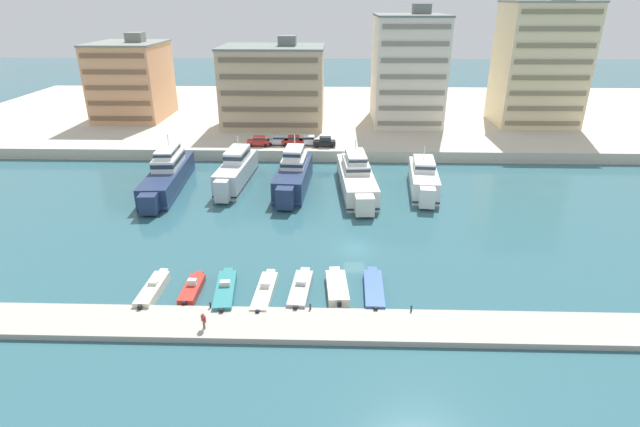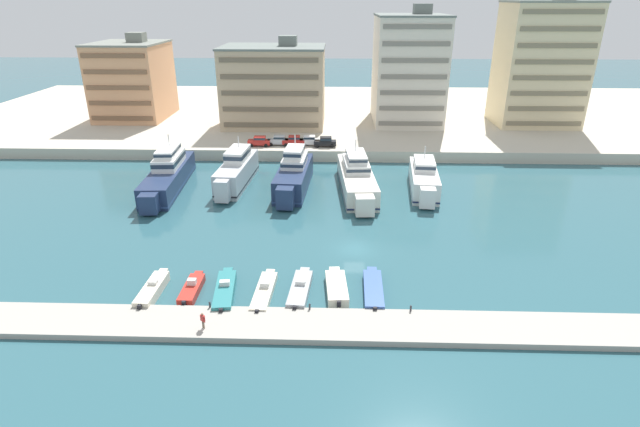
% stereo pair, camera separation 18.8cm
% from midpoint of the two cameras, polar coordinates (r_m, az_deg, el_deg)
% --- Properties ---
extents(ground_plane, '(400.00, 400.00, 0.00)m').
position_cam_midpoint_polar(ground_plane, '(59.36, 3.94, -4.07)').
color(ground_plane, '#2D5B66').
extents(quay_promenade, '(180.00, 70.00, 2.02)m').
position_cam_midpoint_polar(quay_promenade, '(124.32, 2.85, 11.21)').
color(quay_promenade, beige).
rests_on(quay_promenade, ground).
extents(pier_dock, '(120.00, 4.83, 0.57)m').
position_cam_midpoint_polar(pier_dock, '(45.97, 4.63, -12.75)').
color(pier_dock, '#A8A399').
rests_on(pier_dock, ground).
extents(yacht_navy_far_left, '(5.56, 22.25, 7.84)m').
position_cam_midpoint_polar(yacht_navy_far_left, '(80.93, -17.09, 4.29)').
color(yacht_navy_far_left, navy).
rests_on(yacht_navy_far_left, ground).
extents(yacht_silver_left, '(4.73, 17.52, 7.28)m').
position_cam_midpoint_polar(yacht_silver_left, '(79.96, -9.62, 4.81)').
color(yacht_silver_left, silver).
rests_on(yacht_silver_left, ground).
extents(yacht_navy_mid_left, '(5.30, 18.29, 8.02)m').
position_cam_midpoint_polar(yacht_navy_mid_left, '(77.08, -3.14, 4.43)').
color(yacht_navy_mid_left, navy).
rests_on(yacht_navy_mid_left, ground).
extents(yacht_ivory_center_left, '(5.97, 21.41, 7.31)m').
position_cam_midpoint_polar(yacht_ivory_center_left, '(76.72, 4.11, 4.11)').
color(yacht_ivory_center_left, silver).
rests_on(yacht_ivory_center_left, ground).
extents(yacht_white_center, '(5.09, 16.36, 6.40)m').
position_cam_midpoint_polar(yacht_white_center, '(78.08, 11.68, 3.92)').
color(yacht_white_center, white).
rests_on(yacht_white_center, ground).
extents(motorboat_cream_far_left, '(1.69, 7.11, 1.39)m').
position_cam_midpoint_polar(motorboat_cream_far_left, '(53.12, -18.65, -8.28)').
color(motorboat_cream_far_left, beige).
rests_on(motorboat_cream_far_left, ground).
extents(motorboat_red_left, '(1.58, 6.07, 1.42)m').
position_cam_midpoint_polar(motorboat_red_left, '(52.36, -14.48, -8.34)').
color(motorboat_red_left, red).
rests_on(motorboat_red_left, ground).
extents(motorboat_teal_mid_left, '(2.57, 7.99, 1.41)m').
position_cam_midpoint_polar(motorboat_teal_mid_left, '(51.26, -10.87, -8.67)').
color(motorboat_teal_mid_left, teal).
rests_on(motorboat_teal_mid_left, ground).
extents(motorboat_cream_center_left, '(1.95, 8.02, 1.26)m').
position_cam_midpoint_polar(motorboat_cream_center_left, '(50.71, -6.44, -8.87)').
color(motorboat_cream_center_left, beige).
rests_on(motorboat_cream_center_left, ground).
extents(motorboat_grey_center, '(2.29, 7.68, 1.29)m').
position_cam_midpoint_polar(motorboat_grey_center, '(50.68, -2.33, -8.65)').
color(motorboat_grey_center, '#9EA3A8').
rests_on(motorboat_grey_center, ground).
extents(motorboat_cream_center_right, '(2.43, 6.90, 0.96)m').
position_cam_midpoint_polar(motorboat_cream_center_right, '(50.96, 1.84, -8.42)').
color(motorboat_cream_center_right, beige).
rests_on(motorboat_cream_center_right, ground).
extents(motorboat_blue_mid_right, '(2.02, 8.01, 0.85)m').
position_cam_midpoint_polar(motorboat_blue_mid_right, '(51.00, 6.05, -8.62)').
color(motorboat_blue_mid_right, '#33569E').
rests_on(motorboat_blue_mid_right, ground).
extents(car_red_far_left, '(4.13, 1.98, 1.80)m').
position_cam_midpoint_polar(car_red_far_left, '(93.86, -7.07, 8.24)').
color(car_red_far_left, red).
rests_on(car_red_far_left, quay_promenade).
extents(car_silver_left, '(4.12, 1.96, 1.80)m').
position_cam_midpoint_polar(car_silver_left, '(94.10, -4.84, 8.38)').
color(car_silver_left, '#B7BCC1').
rests_on(car_silver_left, quay_promenade).
extents(car_red_mid_left, '(4.16, 2.04, 1.80)m').
position_cam_midpoint_polar(car_red_mid_left, '(93.74, -3.14, 8.36)').
color(car_red_mid_left, red).
rests_on(car_red_mid_left, quay_promenade).
extents(car_white_center_left, '(4.11, 1.95, 1.80)m').
position_cam_midpoint_polar(car_white_center_left, '(93.70, -1.41, 8.39)').
color(car_white_center_left, white).
rests_on(car_white_center_left, quay_promenade).
extents(car_black_center, '(4.15, 2.01, 1.80)m').
position_cam_midpoint_polar(car_black_center, '(92.78, 0.48, 8.24)').
color(car_black_center, black).
rests_on(car_black_center, quay_promenade).
extents(apartment_block_far_left, '(14.72, 17.13, 18.42)m').
position_cam_midpoint_polar(apartment_block_far_left, '(122.91, -20.77, 14.03)').
color(apartment_block_far_left, tan).
rests_on(apartment_block_far_left, quay_promenade).
extents(apartment_block_left, '(21.36, 15.62, 18.22)m').
position_cam_midpoint_polar(apartment_block_left, '(109.33, -5.38, 14.33)').
color(apartment_block_left, '#C6AD89').
rests_on(apartment_block_left, quay_promenade).
extents(apartment_block_mid_left, '(14.48, 18.26, 24.19)m').
position_cam_midpoint_polar(apartment_block_mid_left, '(112.74, 9.89, 15.91)').
color(apartment_block_mid_left, silver).
rests_on(apartment_block_mid_left, quay_promenade).
extents(apartment_block_center_left, '(16.90, 13.61, 26.81)m').
position_cam_midpoint_polar(apartment_block_center_left, '(118.22, 23.76, 15.34)').
color(apartment_block_center_left, beige).
rests_on(apartment_block_center_left, quay_promenade).
extents(pedestrian_near_edge, '(0.50, 0.43, 1.57)m').
position_cam_midpoint_polar(pedestrian_near_edge, '(45.78, -13.30, -11.71)').
color(pedestrian_near_edge, '#7A6B56').
rests_on(pedestrian_near_edge, pier_dock).
extents(bollard_west, '(0.20, 0.20, 0.61)m').
position_cam_midpoint_polar(bollard_west, '(48.71, -12.54, -10.13)').
color(bollard_west, '#2D2D33').
rests_on(bollard_west, pier_dock).
extents(bollard_west_mid, '(0.20, 0.20, 0.61)m').
position_cam_midpoint_polar(bollard_west_mid, '(47.37, -1.23, -10.55)').
color(bollard_west_mid, '#2D2D33').
rests_on(bollard_west_mid, pier_dock).
extents(bollard_east_mid, '(0.20, 0.20, 0.61)m').
position_cam_midpoint_polar(bollard_east_mid, '(47.87, 10.29, -10.57)').
color(bollard_east_mid, '#2D2D33').
rests_on(bollard_east_mid, pier_dock).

